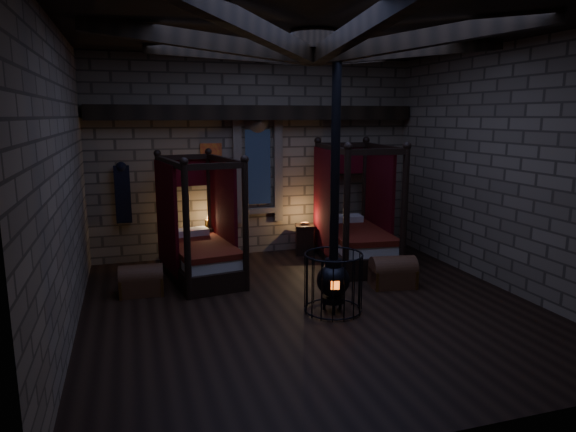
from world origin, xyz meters
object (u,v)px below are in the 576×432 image
object	(u,v)px
bed_left	(200,248)
bed_right	(354,234)
stove	(333,275)
trunk_right	(393,273)
trunk_left	(141,281)

from	to	relation	value
bed_left	bed_right	size ratio (longest dim) A/B	0.94
bed_left	stove	world-z (taller)	stove
bed_left	trunk_right	xyz separation A→B (m)	(3.19, -1.59, -0.30)
trunk_right	stove	world-z (taller)	stove
bed_left	trunk_right	bearing A→B (deg)	-34.80
bed_left	trunk_left	distance (m)	1.32
bed_left	bed_right	distance (m)	3.18
stove	trunk_left	bearing A→B (deg)	164.61
trunk_left	trunk_right	xyz separation A→B (m)	(4.27, -0.91, 0.02)
bed_right	stove	bearing A→B (deg)	-114.50
trunk_left	trunk_right	distance (m)	4.37
trunk_right	stove	distance (m)	1.68
bed_left	stove	xyz separation A→B (m)	(1.73, -2.36, 0.03)
trunk_left	stove	bearing A→B (deg)	-28.46
trunk_right	stove	bearing A→B (deg)	-143.41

